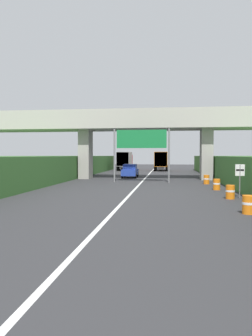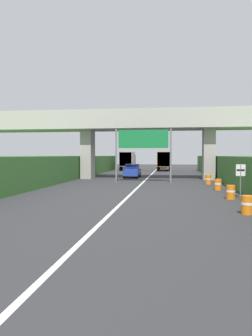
% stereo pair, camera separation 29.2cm
% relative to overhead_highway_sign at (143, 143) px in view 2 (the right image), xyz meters
% --- Properties ---
extents(lane_centre_stripe, '(0.20, 101.83, 0.01)m').
position_rel_overhead_highway_sign_xyz_m(lane_centre_stripe, '(0.00, -3.04, -4.13)').
color(lane_centre_stripe, white).
rests_on(lane_centre_stripe, ground).
extents(overpass_bridge, '(40.00, 4.80, 8.07)m').
position_rel_overhead_highway_sign_xyz_m(overpass_bridge, '(0.00, 4.69, 1.99)').
color(overpass_bridge, '#ADA89E').
rests_on(overpass_bridge, ground).
extents(overhead_highway_sign, '(5.88, 0.18, 5.57)m').
position_rel_overhead_highway_sign_xyz_m(overhead_highway_sign, '(0.00, 0.00, 0.00)').
color(overhead_highway_sign, slate).
rests_on(overhead_highway_sign, ground).
extents(speed_limit_sign, '(0.60, 0.08, 2.23)m').
position_rel_overhead_highway_sign_xyz_m(speed_limit_sign, '(7.40, -11.40, -2.66)').
color(speed_limit_sign, slate).
rests_on(speed_limit_sign, ground).
extents(truck_red, '(2.44, 7.30, 3.44)m').
position_rel_overhead_highway_sign_xyz_m(truck_red, '(-5.18, 26.37, -2.20)').
color(truck_red, black).
rests_on(truck_red, ground).
extents(truck_orange, '(2.44, 7.30, 3.44)m').
position_rel_overhead_highway_sign_xyz_m(truck_orange, '(1.61, 25.81, -2.20)').
color(truck_orange, black).
rests_on(truck_orange, ground).
extents(car_blue, '(1.86, 4.10, 1.72)m').
position_rel_overhead_highway_sign_xyz_m(car_blue, '(-1.94, 6.53, -3.28)').
color(car_blue, '#233D9E').
rests_on(car_blue, ground).
extents(construction_barrel_2, '(0.57, 0.57, 0.90)m').
position_rel_overhead_highway_sign_xyz_m(construction_barrel_2, '(6.51, -17.28, -3.68)').
color(construction_barrel_2, orange).
rests_on(construction_barrel_2, ground).
extents(construction_barrel_3, '(0.57, 0.57, 0.90)m').
position_rel_overhead_highway_sign_xyz_m(construction_barrel_3, '(6.70, -11.93, -3.68)').
color(construction_barrel_3, orange).
rests_on(construction_barrel_3, ground).
extents(construction_barrel_4, '(0.57, 0.57, 0.90)m').
position_rel_overhead_highway_sign_xyz_m(construction_barrel_4, '(6.65, -6.59, -3.68)').
color(construction_barrel_4, orange).
rests_on(construction_barrel_4, ground).
extents(construction_barrel_5, '(0.57, 0.57, 0.90)m').
position_rel_overhead_highway_sign_xyz_m(construction_barrel_5, '(6.50, -1.24, -3.68)').
color(construction_barrel_5, orange).
rests_on(construction_barrel_5, ground).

